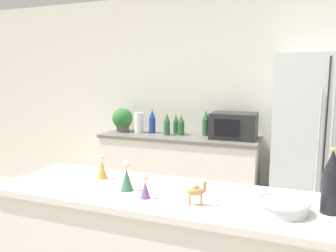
{
  "coord_description": "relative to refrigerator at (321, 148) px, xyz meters",
  "views": [
    {
      "loc": [
        0.66,
        -1.11,
        1.59
      ],
      "look_at": [
        -0.3,
        1.44,
        1.17
      ],
      "focal_mm": 35.0,
      "sensor_mm": 36.0,
      "label": 1
    }
  ],
  "objects": [
    {
      "name": "wall_back",
      "position": [
        -0.95,
        0.38,
        0.38
      ],
      "size": [
        8.0,
        0.06,
        2.55
      ],
      "color": "silver",
      "rests_on": "ground_plane"
    },
    {
      "name": "potted_plant",
      "position": [
        -2.21,
        0.05,
        0.17
      ],
      "size": [
        0.25,
        0.25,
        0.29
      ],
      "color": "#595451",
      "rests_on": "back_counter"
    },
    {
      "name": "fruit_bowl",
      "position": [
        -0.3,
        -1.9,
        0.09
      ],
      "size": [
        0.24,
        0.24,
        0.06
      ],
      "color": "#B7BABF",
      "rests_on": "bar_counter"
    },
    {
      "name": "wise_man_figurine_blue",
      "position": [
        -1.38,
        -1.76,
        0.12
      ],
      "size": [
        0.07,
        0.07,
        0.16
      ],
      "color": "#B28933",
      "rests_on": "bar_counter"
    },
    {
      "name": "wine_bottle",
      "position": [
        -0.1,
        -1.83,
        0.21
      ],
      "size": [
        0.08,
        0.08,
        0.31
      ],
      "color": "black",
      "rests_on": "bar_counter"
    },
    {
      "name": "back_bottle_4",
      "position": [
        -1.55,
        0.14,
        0.13
      ],
      "size": [
        0.06,
        0.06,
        0.23
      ],
      "color": "#2D6033",
      "rests_on": "back_counter"
    },
    {
      "name": "microwave",
      "position": [
        -0.86,
        0.07,
        0.16
      ],
      "size": [
        0.48,
        0.37,
        0.28
      ],
      "color": "black",
      "rests_on": "back_counter"
    },
    {
      "name": "back_bottle_3",
      "position": [
        -1.83,
        0.08,
        0.16
      ],
      "size": [
        0.08,
        0.08,
        0.29
      ],
      "color": "navy",
      "rests_on": "back_counter"
    },
    {
      "name": "wise_man_figurine_purple",
      "position": [
        -0.98,
        -1.97,
        0.11
      ],
      "size": [
        0.05,
        0.05,
        0.13
      ],
      "color": "#6B4784",
      "rests_on": "bar_counter"
    },
    {
      "name": "wise_man_figurine_crimson",
      "position": [
        -1.13,
        -1.9,
        0.13
      ],
      "size": [
        0.07,
        0.07,
        0.17
      ],
      "color": "#33664C",
      "rests_on": "bar_counter"
    },
    {
      "name": "refrigerator",
      "position": [
        0.0,
        0.0,
        0.0
      ],
      "size": [
        0.9,
        0.69,
        1.8
      ],
      "color": "silver",
      "rests_on": "ground_plane"
    },
    {
      "name": "camel_figurine",
      "position": [
        -0.71,
        -1.96,
        0.13
      ],
      "size": [
        0.1,
        0.07,
        0.13
      ],
      "color": "#A87F4C",
      "rests_on": "bar_counter"
    },
    {
      "name": "back_bottle_0",
      "position": [
        -1.62,
        0.01,
        0.14
      ],
      "size": [
        0.07,
        0.07,
        0.26
      ],
      "color": "#2D6033",
      "rests_on": "back_counter"
    },
    {
      "name": "paper_towel_roll",
      "position": [
        -1.99,
        0.04,
        0.14
      ],
      "size": [
        0.1,
        0.1,
        0.24
      ],
      "color": "white",
      "rests_on": "back_counter"
    },
    {
      "name": "back_bottle_1",
      "position": [
        -1.46,
        0.07,
        0.14
      ],
      "size": [
        0.08,
        0.08,
        0.24
      ],
      "color": "#2D6033",
      "rests_on": "back_counter"
    },
    {
      "name": "back_bottle_2",
      "position": [
        -1.19,
        0.14,
        0.16
      ],
      "size": [
        0.08,
        0.08,
        0.29
      ],
      "color": "#2D6033",
      "rests_on": "back_counter"
    },
    {
      "name": "back_counter",
      "position": [
        -1.48,
        0.05,
        -0.44
      ],
      "size": [
        1.8,
        0.63,
        0.92
      ],
      "color": "silver",
      "rests_on": "ground_plane"
    }
  ]
}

